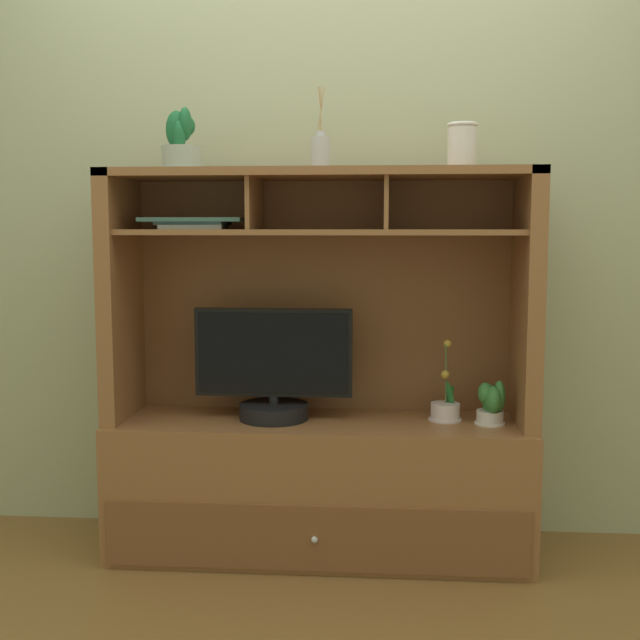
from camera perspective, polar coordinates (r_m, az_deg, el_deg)
floor_plane at (r=3.20m, az=0.00°, el=-16.17°), size 6.00×6.00×0.02m
back_wall at (r=3.22m, az=0.37°, el=9.64°), size 6.00×0.02×2.80m
media_console at (r=3.07m, az=0.01°, el=-8.46°), size 1.57×0.50×1.44m
tv_monitor at (r=3.01m, az=-3.33°, el=-3.93°), size 0.59×0.26×0.42m
potted_orchid at (r=3.05m, az=8.92°, el=-6.24°), size 0.12×0.12×0.30m
potted_fern at (r=3.01m, az=12.09°, el=-5.75°), size 0.11×0.12×0.16m
magazine_stack_left at (r=3.02m, az=-8.96°, el=6.83°), size 0.38×0.26×0.04m
diffuser_bottle at (r=2.99m, az=0.04°, el=11.83°), size 0.07×0.07×0.30m
potted_succulent at (r=3.04m, az=-9.84°, el=12.14°), size 0.17×0.17×0.23m
ceramic_vase at (r=2.96m, az=10.08°, el=12.13°), size 0.11×0.11×0.16m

